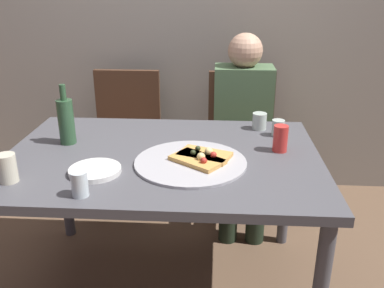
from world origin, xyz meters
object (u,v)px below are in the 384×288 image
object	(u,v)px
pizza_slice_extra	(205,155)
wine_glass	(80,184)
dining_table	(163,169)
chair_left	(126,131)
wine_bottle	(66,121)
plate_stack	(95,170)
pizza_tray	(191,162)
chair_right	(241,133)
tumbler_near	(278,128)
pizza_slice_last	(198,159)
soda_can	(280,138)
guest_in_sweater	(243,122)
short_glass	(7,168)
tumbler_far	(259,121)

from	to	relation	value
pizza_slice_extra	wine_glass	world-z (taller)	wine_glass
dining_table	chair_left	xyz separation A→B (m)	(-0.37, 0.89, -0.14)
wine_bottle	plate_stack	distance (m)	0.40
pizza_tray	chair_right	bearing A→B (deg)	74.78
pizza_slice_extra	wine_bottle	world-z (taller)	wine_bottle
tumbler_near	chair_left	xyz separation A→B (m)	(-0.92, 0.62, -0.26)
pizza_slice_last	soda_can	distance (m)	0.41
chair_right	dining_table	bearing A→B (deg)	65.68
chair_left	chair_right	world-z (taller)	same
chair_left	guest_in_sweater	size ratio (longest dim) A/B	0.77
pizza_slice_extra	wine_bottle	distance (m)	0.68
short_glass	plate_stack	world-z (taller)	short_glass
pizza_slice_extra	tumbler_near	bearing A→B (deg)	42.13
pizza_tray	plate_stack	bearing A→B (deg)	-163.17
wine_glass	pizza_slice_extra	bearing A→B (deg)	38.71
tumbler_far	chair_right	world-z (taller)	chair_right
chair_left	chair_right	xyz separation A→B (m)	(0.77, 0.00, 0.00)
plate_stack	guest_in_sweater	world-z (taller)	guest_in_sweater
short_glass	plate_stack	xyz separation A→B (m)	(0.31, 0.10, -0.05)
pizza_tray	wine_glass	xyz separation A→B (m)	(-0.38, -0.30, 0.04)
short_glass	guest_in_sweater	world-z (taller)	guest_in_sweater
pizza_tray	tumbler_far	distance (m)	0.57
dining_table	tumbler_far	size ratio (longest dim) A/B	16.44
chair_right	pizza_slice_last	bearing A→B (deg)	76.56
pizza_slice_last	pizza_slice_extra	distance (m)	0.06
wine_glass	chair_right	distance (m)	1.47
dining_table	wine_glass	bearing A→B (deg)	-121.46
pizza_tray	pizza_slice_last	size ratio (longest dim) A/B	1.88
short_glass	tumbler_far	bearing A→B (deg)	33.30
pizza_tray	guest_in_sweater	xyz separation A→B (m)	(0.27, 0.83, -0.10)
wine_bottle	soda_can	world-z (taller)	wine_bottle
short_glass	plate_stack	bearing A→B (deg)	17.15
tumbler_near	pizza_slice_last	bearing A→B (deg)	-135.63
pizza_slice_last	chair_right	xyz separation A→B (m)	(0.24, 0.99, -0.24)
pizza_slice_last	wine_glass	world-z (taller)	wine_glass
wine_bottle	guest_in_sweater	size ratio (longest dim) A/B	0.24
pizza_slice_extra	chair_right	size ratio (longest dim) A/B	0.28
dining_table	tumbler_far	xyz separation A→B (m)	(0.46, 0.36, 0.12)
dining_table	chair_left	distance (m)	0.97
pizza_slice_last	chair_left	bearing A→B (deg)	118.28
pizza_tray	chair_left	size ratio (longest dim) A/B	0.53
short_glass	soda_can	bearing A→B (deg)	19.06
pizza_slice_last	wine_glass	bearing A→B (deg)	-144.04
pizza_slice_extra	wine_glass	xyz separation A→B (m)	(-0.44, -0.35, 0.02)
pizza_tray	plate_stack	world-z (taller)	plate_stack
chair_right	pizza_tray	bearing A→B (deg)	74.78
soda_can	guest_in_sweater	xyz separation A→B (m)	(-0.13, 0.67, -0.15)
dining_table	tumbler_near	xyz separation A→B (m)	(0.55, 0.27, 0.12)
wine_glass	wine_bottle	bearing A→B (deg)	113.49
soda_can	guest_in_sweater	size ratio (longest dim) A/B	0.10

